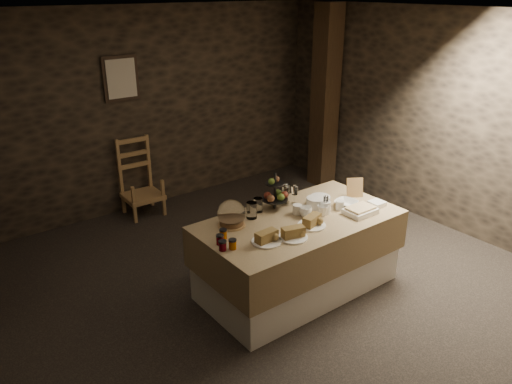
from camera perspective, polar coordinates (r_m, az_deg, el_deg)
ground_plane at (r=5.13m, az=-0.51°, el=-10.61°), size 5.50×5.00×0.01m
room_shell at (r=4.47m, az=-0.58°, el=6.37°), size 5.52×5.02×2.60m
buffet_table at (r=4.88m, az=4.85°, el=-6.52°), size 1.94×1.03×0.77m
chair at (r=6.68m, az=-13.20°, el=1.25°), size 0.48×0.46×0.78m
timber_column at (r=7.36m, az=7.90°, el=10.59°), size 0.30×0.30×2.60m
framed_picture at (r=6.47m, az=-15.20°, el=12.43°), size 0.45×0.04×0.55m
plate_stack_a at (r=4.97m, az=6.86°, el=-1.20°), size 0.19×0.19×0.10m
plate_stack_b at (r=5.05m, az=7.36°, el=-0.91°), size 0.20×0.20×0.08m
cutlery_holder at (r=4.85m, az=7.94°, el=-1.77°), size 0.10×0.10×0.12m
cup_a at (r=4.76m, az=5.67°, el=-2.26°), size 0.14×0.14×0.10m
cup_b at (r=4.80m, az=7.64°, el=-2.10°), size 0.11×0.11×0.10m
mug_c at (r=4.81m, az=4.73°, el=-1.99°), size 0.09×0.09×0.09m
mug_d at (r=4.96m, az=9.59°, el=-1.48°), size 0.08×0.08×0.09m
bowl at (r=5.05m, az=10.26°, el=-1.28°), size 0.26×0.26×0.05m
cake_dome at (r=4.55m, az=-2.83°, el=-2.64°), size 0.26×0.26×0.26m
fruit_stand at (r=4.88m, az=2.27°, el=-0.33°), size 0.26×0.26×0.37m
bread_platter_left at (r=4.28m, az=1.21°, el=-5.30°), size 0.26×0.26×0.11m
bread_platter_center at (r=4.36m, az=4.26°, el=-4.81°), size 0.26×0.26×0.11m
bread_platter_right at (r=4.59m, az=6.40°, el=-3.44°), size 0.26×0.26×0.11m
jam_jars at (r=4.24m, az=-3.61°, el=-5.66°), size 0.18×0.26×0.07m
tart_dish at (r=4.91m, az=11.83°, el=-2.08°), size 0.30×0.22×0.07m
square_dish at (r=5.12m, az=13.64°, el=-1.28°), size 0.14×0.14×0.04m
menu_frame at (r=5.27m, az=11.22°, el=0.41°), size 0.18×0.15×0.22m
storage_jar_a at (r=4.69m, az=-0.50°, el=-2.10°), size 0.10×0.10×0.16m
storage_jar_b at (r=4.83m, az=0.23°, el=-1.49°), size 0.09×0.09×0.14m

